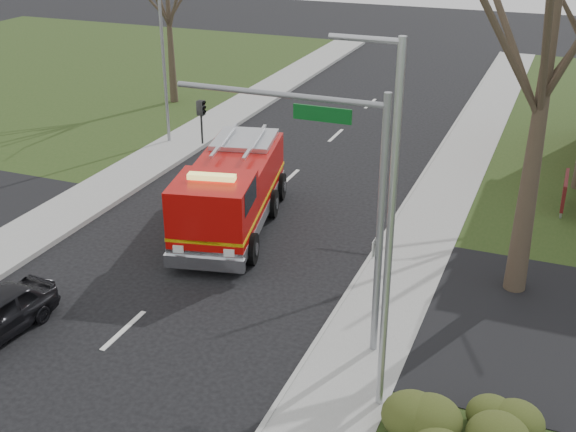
% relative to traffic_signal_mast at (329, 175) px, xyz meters
% --- Properties ---
extents(ground, '(120.00, 120.00, 0.00)m').
position_rel_traffic_signal_mast_xyz_m(ground, '(-5.21, -1.50, -4.71)').
color(ground, black).
rests_on(ground, ground).
extents(sidewalk_right, '(2.40, 80.00, 0.15)m').
position_rel_traffic_signal_mast_xyz_m(sidewalk_right, '(0.99, -1.50, -4.63)').
color(sidewalk_right, gray).
rests_on(sidewalk_right, ground).
extents(health_center_sign, '(0.12, 2.00, 1.40)m').
position_rel_traffic_signal_mast_xyz_m(health_center_sign, '(5.29, 11.00, -3.83)').
color(health_center_sign, '#4E1212').
rests_on(health_center_sign, ground).
extents(hedge_corner, '(2.80, 2.00, 0.90)m').
position_rel_traffic_signal_mast_xyz_m(hedge_corner, '(3.79, -2.50, -4.13)').
color(hedge_corner, '#303914').
rests_on(hedge_corner, lawn_right).
extents(bare_tree_near, '(6.00, 6.00, 12.00)m').
position_rel_traffic_signal_mast_xyz_m(bare_tree_near, '(4.29, 4.50, 2.71)').
color(bare_tree_near, '#382B21').
rests_on(bare_tree_near, ground).
extents(traffic_signal_mast, '(5.29, 0.18, 6.80)m').
position_rel_traffic_signal_mast_xyz_m(traffic_signal_mast, '(0.00, 0.00, 0.00)').
color(traffic_signal_mast, gray).
rests_on(traffic_signal_mast, ground).
extents(streetlight_pole, '(1.48, 0.16, 8.40)m').
position_rel_traffic_signal_mast_xyz_m(streetlight_pole, '(1.93, -2.00, -0.16)').
color(streetlight_pole, '#B7BABF').
rests_on(streetlight_pole, ground).
extents(utility_pole_far, '(0.14, 0.14, 7.00)m').
position_rel_traffic_signal_mast_xyz_m(utility_pole_far, '(-12.01, 12.50, -1.21)').
color(utility_pole_far, gray).
rests_on(utility_pole_far, ground).
extents(fire_engine, '(4.02, 7.56, 2.90)m').
position_rel_traffic_signal_mast_xyz_m(fire_engine, '(-5.29, 5.31, -3.39)').
color(fire_engine, '#B50B08').
rests_on(fire_engine, ground).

